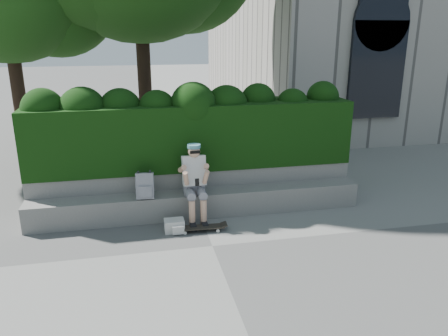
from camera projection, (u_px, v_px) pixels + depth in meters
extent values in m
plane|color=slate|center=(212.00, 246.00, 6.83)|extent=(80.00, 80.00, 0.00)
cube|color=gray|center=(200.00, 203.00, 7.93)|extent=(6.00, 0.45, 0.45)
cube|color=gray|center=(196.00, 187.00, 8.32)|extent=(6.00, 0.50, 0.75)
cube|color=black|center=(193.00, 135.00, 8.24)|extent=(6.00, 1.00, 1.20)
cylinder|color=black|center=(145.00, 94.00, 11.43)|extent=(0.35, 0.35, 3.29)
cylinder|color=black|center=(21.00, 111.00, 10.79)|extent=(0.32, 0.32, 2.65)
cube|color=gray|center=(194.00, 187.00, 7.76)|extent=(0.36, 0.26, 0.22)
cube|color=silver|center=(194.00, 170.00, 7.59)|extent=(0.40, 0.32, 0.55)
sphere|color=tan|center=(194.00, 151.00, 7.42)|extent=(0.21, 0.21, 0.21)
cylinder|color=teal|center=(194.00, 146.00, 7.41)|extent=(0.23, 0.23, 0.06)
cube|color=black|center=(197.00, 182.00, 7.29)|extent=(0.07, 0.02, 0.13)
cylinder|color=tan|center=(192.00, 214.00, 7.42)|extent=(0.11, 0.11, 0.47)
cylinder|color=tan|center=(204.00, 213.00, 7.46)|extent=(0.11, 0.11, 0.47)
cube|color=black|center=(193.00, 226.00, 7.42)|extent=(0.10, 0.26, 0.10)
cube|color=black|center=(204.00, 225.00, 7.46)|extent=(0.10, 0.26, 0.10)
cube|color=black|center=(201.00, 227.00, 7.31)|extent=(0.80, 0.24, 0.02)
cylinder|color=silver|center=(185.00, 233.00, 7.21)|extent=(0.06, 0.03, 0.06)
cylinder|color=silver|center=(184.00, 229.00, 7.36)|extent=(0.06, 0.03, 0.06)
cylinder|color=silver|center=(218.00, 231.00, 7.29)|extent=(0.06, 0.03, 0.06)
cylinder|color=silver|center=(217.00, 227.00, 7.45)|extent=(0.06, 0.03, 0.06)
cube|color=#A8A7AC|center=(145.00, 186.00, 7.51)|extent=(0.32, 0.19, 0.45)
cube|color=beige|center=(174.00, 226.00, 7.30)|extent=(0.33, 0.23, 0.21)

